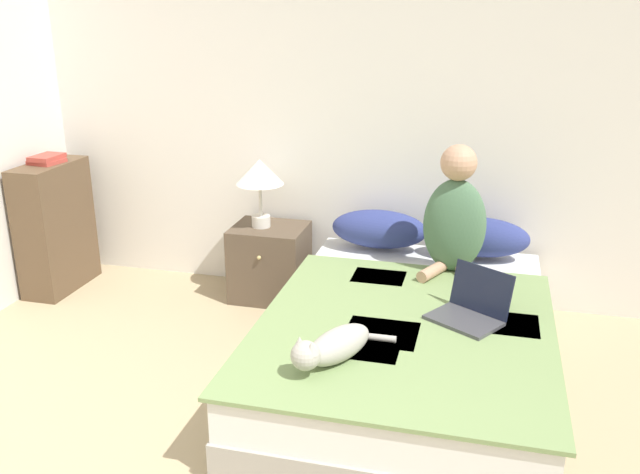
# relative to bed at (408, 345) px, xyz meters

# --- Properties ---
(wall_back) EXTENTS (5.37, 0.05, 2.55)m
(wall_back) POSITION_rel_bed_xyz_m (-0.54, 1.14, 1.07)
(wall_back) COLOR silver
(wall_back) RESTS_ON ground_plane
(bed) EXTENTS (1.46, 2.13, 0.42)m
(bed) POSITION_rel_bed_xyz_m (0.00, 0.00, 0.00)
(bed) COLOR #9E998E
(bed) RESTS_ON ground_plane
(pillow_near) EXTENTS (0.62, 0.29, 0.25)m
(pillow_near) POSITION_rel_bed_xyz_m (-0.32, 0.90, 0.34)
(pillow_near) COLOR navy
(pillow_near) RESTS_ON bed
(pillow_far) EXTENTS (0.62, 0.29, 0.25)m
(pillow_far) POSITION_rel_bed_xyz_m (0.32, 0.90, 0.34)
(pillow_far) COLOR navy
(pillow_far) RESTS_ON bed
(person_sitting) EXTENTS (0.37, 0.36, 0.76)m
(person_sitting) POSITION_rel_bed_xyz_m (0.17, 0.60, 0.55)
(person_sitting) COLOR #476B4C
(person_sitting) RESTS_ON bed
(cat_tabby) EXTENTS (0.39, 0.49, 0.18)m
(cat_tabby) POSITION_rel_bed_xyz_m (-0.26, -0.65, 0.29)
(cat_tabby) COLOR #A8A399
(cat_tabby) RESTS_ON bed
(laptop_open) EXTENTS (0.44, 0.43, 0.25)m
(laptop_open) POSITION_rel_bed_xyz_m (0.31, -0.04, 0.27)
(laptop_open) COLOR #424247
(laptop_open) RESTS_ON bed
(nightstand) EXTENTS (0.49, 0.44, 0.51)m
(nightstand) POSITION_rel_bed_xyz_m (-1.06, 0.86, 0.05)
(nightstand) COLOR brown
(nightstand) RESTS_ON ground_plane
(table_lamp) EXTENTS (0.31, 0.31, 0.46)m
(table_lamp) POSITION_rel_bed_xyz_m (-1.11, 0.85, 0.66)
(table_lamp) COLOR beige
(table_lamp) RESTS_ON nightstand
(bookshelf) EXTENTS (0.26, 0.59, 0.91)m
(bookshelf) POSITION_rel_bed_xyz_m (-2.57, 0.66, 0.25)
(bookshelf) COLOR brown
(bookshelf) RESTS_ON ground_plane
(book_stack_top) EXTENTS (0.21, 0.23, 0.06)m
(book_stack_top) POSITION_rel_bed_xyz_m (-2.57, 0.66, 0.73)
(book_stack_top) COLOR #B24238
(book_stack_top) RESTS_ON bookshelf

